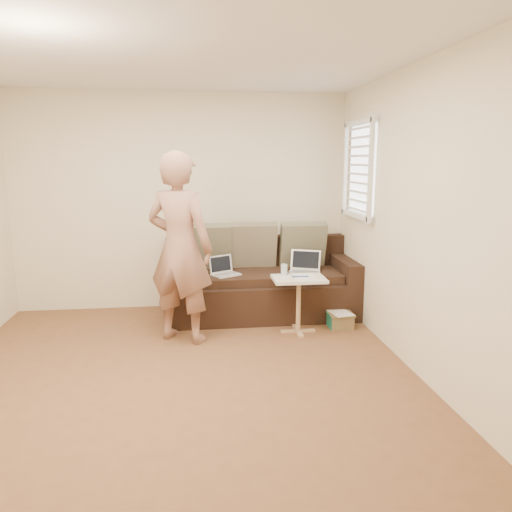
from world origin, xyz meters
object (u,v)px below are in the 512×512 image
sofa (260,279)px  laptop_silver (304,273)px  drinking_glass (284,270)px  striped_box (340,320)px  person (180,248)px  side_table (298,305)px  laptop_white (226,275)px

sofa → laptop_silver: (0.49, -0.14, 0.10)m
drinking_glass → striped_box: size_ratio=0.45×
laptop_silver → person: (-1.39, -0.58, 0.43)m
sofa → person: size_ratio=1.16×
drinking_glass → striped_box: drinking_glass is taller
side_table → striped_box: side_table is taller
laptop_white → drinking_glass: size_ratio=2.47×
drinking_glass → side_table: bearing=-40.4°
laptop_silver → side_table: 0.59m
laptop_white → laptop_silver: bearing=-30.4°
drinking_glass → striped_box: bearing=-2.3°
laptop_silver → side_table: laptop_silver is taller
laptop_silver → striped_box: size_ratio=1.31×
sofa → laptop_white: 0.45m
person → striped_box: 1.92m
laptop_white → striped_box: bearing=-50.0°
laptop_white → striped_box: 1.36m
sofa → laptop_white: (-0.41, -0.15, 0.10)m
laptop_silver → striped_box: 0.69m
sofa → laptop_silver: bearing=-16.3°
sofa → drinking_glass: bearing=-72.0°
person → striped_box: (1.70, 0.15, -0.86)m
sofa → side_table: 0.75m
laptop_white → person: (-0.49, -0.58, 0.43)m
person → laptop_white: bearing=-102.5°
striped_box → sofa: bearing=144.4°
laptop_white → striped_box: (1.21, -0.43, -0.44)m
side_table → striped_box: bearing=10.5°
striped_box → laptop_silver: bearing=125.8°
sofa → striped_box: sofa is taller
laptop_white → person: bearing=-160.8°
side_table → person: bearing=-177.2°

